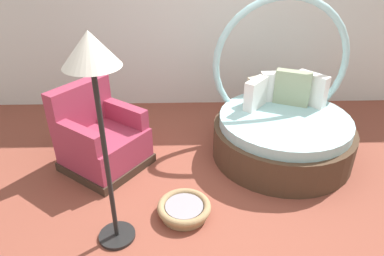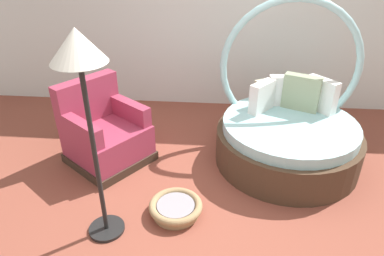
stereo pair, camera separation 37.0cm
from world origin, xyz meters
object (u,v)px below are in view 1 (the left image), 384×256
object	(u,v)px
round_daybed	(282,125)
red_armchair	(101,140)
pet_basket	(184,209)
floor_lamp	(94,73)

from	to	relation	value
round_daybed	red_armchair	xyz separation A→B (m)	(-2.09, -0.21, -0.04)
round_daybed	red_armchair	bearing A→B (deg)	-174.27
round_daybed	red_armchair	world-z (taller)	round_daybed
red_armchair	pet_basket	distance (m)	1.28
round_daybed	pet_basket	distance (m)	1.60
round_daybed	floor_lamp	distance (m)	2.49
red_armchair	floor_lamp	distance (m)	1.67
red_armchair	floor_lamp	size ratio (longest dim) A/B	0.61
pet_basket	floor_lamp	xyz separation A→B (m)	(-0.60, -0.26, 1.46)
pet_basket	round_daybed	bearing A→B (deg)	42.45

